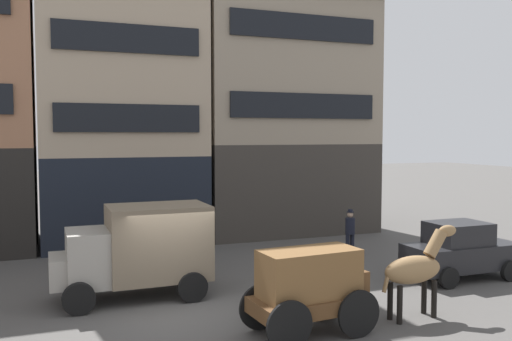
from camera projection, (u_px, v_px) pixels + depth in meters
name	position (u px, v px, depth m)	size (l,w,h in m)	color
ground_plane	(177.00, 307.00, 14.61)	(120.00, 120.00, 0.00)	#4C4947
building_center_left	(119.00, 50.00, 23.55)	(7.18, 5.94, 16.55)	black
building_center_right	(279.00, 111.00, 26.43)	(8.70, 5.94, 11.53)	#38332D
cargo_wagon	(311.00, 285.00, 12.59)	(3.00, 1.71, 1.98)	brown
draft_horse	(416.00, 268.00, 13.65)	(2.35, 0.72, 2.30)	#937047
delivery_truck_far	(138.00, 248.00, 15.34)	(4.36, 2.15, 2.62)	gray
sedan_dark	(461.00, 250.00, 17.47)	(3.71, 1.87, 1.83)	black
pedestrian_officer	(350.00, 231.00, 20.67)	(0.49, 0.49, 1.79)	black
fire_hydrant_curbside	(83.00, 252.00, 19.47)	(0.24, 0.24, 0.83)	maroon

